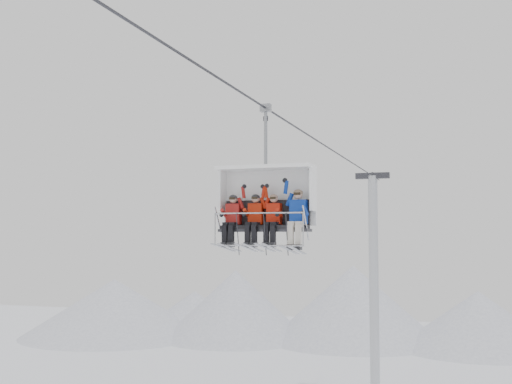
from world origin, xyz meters
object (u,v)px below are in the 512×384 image
(chairlift_carrier, at_px, (267,199))
(skier_center_left, at_px, (255,218))
(skier_center_right, at_px, (273,218))
(skier_far_right, at_px, (298,216))
(lift_tower_right, at_px, (374,304))
(skier_far_left, at_px, (232,218))

(chairlift_carrier, xyz_separation_m, skier_center_left, (-0.26, -0.32, -0.55))
(skier_center_left, xyz_separation_m, skier_center_right, (0.53, -0.00, -0.00))
(chairlift_carrier, distance_m, skier_center_right, 0.69)
(chairlift_carrier, bearing_deg, skier_far_right, -17.84)
(lift_tower_right, distance_m, skier_far_right, 21.80)
(skier_far_right, bearing_deg, skier_center_left, -179.40)
(skier_center_left, bearing_deg, skier_center_right, -0.15)
(skier_center_right, height_order, skier_far_right, skier_far_right)
(chairlift_carrier, xyz_separation_m, skier_far_left, (-0.93, -0.32, -0.55))
(skier_far_left, height_order, skier_center_right, skier_far_left)
(skier_center_right, bearing_deg, skier_center_left, 179.85)
(skier_far_left, xyz_separation_m, skier_center_left, (0.66, -0.00, -0.00))
(lift_tower_right, height_order, skier_center_right, lift_tower_right)
(lift_tower_right, height_order, chairlift_carrier, lift_tower_right)
(skier_center_left, bearing_deg, lift_tower_right, 89.29)
(lift_tower_right, relative_size, chairlift_carrier, 3.38)
(lift_tower_right, xyz_separation_m, chairlift_carrier, (0.00, -21.00, 4.97))
(skier_far_left, distance_m, skier_center_left, 0.66)
(chairlift_carrier, bearing_deg, skier_center_left, -129.42)
(skier_far_left, relative_size, skier_far_right, 0.96)
(lift_tower_right, distance_m, skier_far_left, 21.80)
(lift_tower_right, relative_size, skier_center_left, 7.99)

